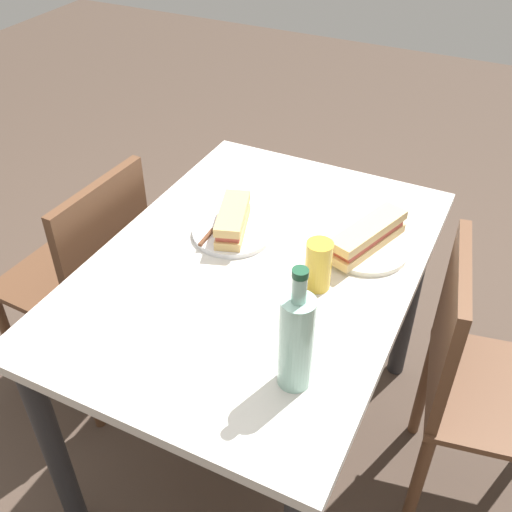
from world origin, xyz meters
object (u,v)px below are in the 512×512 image
chair_near (475,379)px  dining_table (256,297)px  plate_far (366,248)px  beer_glass (318,265)px  chair_far (89,275)px  knife_near (213,230)px  plate_near (233,232)px  water_bottle (296,340)px  baguette_sandwich_near (233,220)px  baguette_sandwich_far (368,236)px  knife_far (349,239)px

chair_near → dining_table: bearing=99.9°
plate_far → beer_glass: bearing=161.3°
chair_far → knife_near: (0.06, -0.44, 0.28)m
plate_far → beer_glass: 0.21m
plate_near → chair_far: bearing=100.1°
water_bottle → beer_glass: 0.32m
plate_far → chair_far: bearing=101.9°
knife_near → baguette_sandwich_near: bearing=-60.0°
baguette_sandwich_far → beer_glass: (-0.19, 0.06, 0.02)m
plate_far → knife_far: size_ratio=1.30×
baguette_sandwich_near → beer_glass: 0.31m
water_bottle → beer_glass: (0.30, 0.07, -0.05)m
knife_far → beer_glass: beer_glass is taller
chair_far → knife_near: size_ratio=4.84×
baguette_sandwich_near → knife_near: (-0.03, 0.05, -0.03)m
baguette_sandwich_far → knife_near: bearing=106.4°
chair_far → beer_glass: beer_glass is taller
baguette_sandwich_far → knife_far: bearing=83.8°
dining_table → beer_glass: beer_glass is taller
chair_far → beer_glass: bearing=-91.1°
plate_near → knife_far: (0.10, -0.30, 0.01)m
knife_far → dining_table: bearing=133.1°
dining_table → chair_far: size_ratio=1.30×
beer_glass → chair_far: bearing=88.9°
dining_table → knife_near: knife_near is taller
baguette_sandwich_near → water_bottle: water_bottle is taller
baguette_sandwich_near → plate_far: (0.09, -0.35, -0.04)m
water_bottle → plate_far: bearing=0.4°
baguette_sandwich_near → chair_far: bearing=100.1°
water_bottle → beer_glass: bearing=12.7°
dining_table → knife_far: size_ratio=6.50×
baguette_sandwich_far → beer_glass: 0.20m
dining_table → knife_far: knife_far is taller
knife_far → baguette_sandwich_far: bearing=-96.2°
chair_near → beer_glass: size_ratio=6.58×
dining_table → baguette_sandwich_far: bearing=-54.5°
chair_near → plate_far: 0.45m
water_bottle → knife_far: bearing=6.3°
dining_table → beer_glass: bearing=-96.0°
knife_near → beer_glass: (-0.07, -0.34, 0.05)m
water_bottle → beer_glass: water_bottle is taller
plate_near → knife_far: 0.32m
plate_near → baguette_sandwich_far: 0.37m
chair_far → baguette_sandwich_far: size_ratio=3.28×
chair_far → plate_near: size_ratio=3.86×
chair_near → water_bottle: bearing=140.3°
dining_table → plate_far: 0.33m
plate_far → knife_far: bearing=83.8°
dining_table → plate_near: bearing=53.3°
knife_far → knife_near: bearing=109.5°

